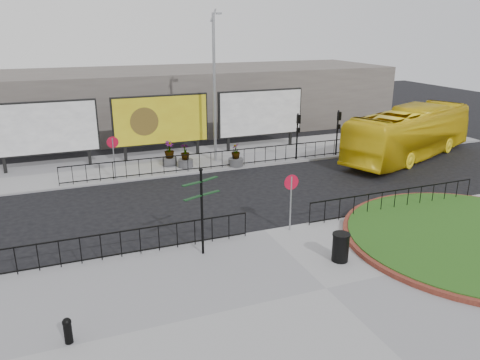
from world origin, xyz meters
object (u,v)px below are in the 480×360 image
litter_bin (341,247)px  planter_a (169,156)px  fingerpost_sign (202,203)px  bus (410,133)px  lamp_post (214,87)px  planter_b (185,158)px  billboard_mid (161,120)px  bollard (68,329)px  planter_c (236,158)px

litter_bin → planter_a: (-2.98, 14.50, 0.07)m
fingerpost_sign → bus: bearing=8.9°
lamp_post → fingerpost_sign: (-4.57, -12.10, -2.64)m
lamp_post → litter_bin: bearing=-90.1°
planter_b → fingerpost_sign: bearing=-101.8°
billboard_mid → planter_a: 2.71m
billboard_mid → bollard: bearing=-110.2°
litter_bin → bus: bearing=41.5°
planter_b → planter_a: bearing=140.4°
bus → planter_a: size_ratio=7.80×
lamp_post → litter_bin: size_ratio=8.51×
billboard_mid → planter_b: size_ratio=4.24×
litter_bin → planter_c: size_ratio=0.76×
planter_c → lamp_post: bearing=115.8°
bollard → planter_c: bearing=54.0°
bollard → planter_c: 17.59m
litter_bin → planter_b: (-2.15, 13.82, 0.01)m
planter_a → planter_b: (0.83, -0.68, -0.06)m
planter_a → planter_b: bearing=-39.6°
lamp_post → litter_bin: 15.08m
lamp_post → bollard: 18.99m
bollard → billboard_mid: bearing=69.8°
lamp_post → planter_a: lamp_post is taller
planter_b → billboard_mid: bearing=107.3°
lamp_post → litter_bin: lamp_post is taller
bollard → planter_a: bearing=67.5°
billboard_mid → lamp_post: 4.23m
litter_bin → planter_b: bearing=98.9°
planter_a → planter_c: bearing=-22.9°
billboard_mid → planter_c: (3.78, -3.57, -1.95)m
bollard → planter_c: (10.33, 14.24, 0.10)m
planter_c → bollard: bearing=-126.0°
litter_bin → bus: (12.28, 10.86, 1.01)m
litter_bin → planter_b: 13.98m
planter_c → fingerpost_sign: bearing=-117.0°
bus → planter_a: 15.72m
billboard_mid → planter_c: size_ratio=4.33×
billboard_mid → fingerpost_sign: bearing=-96.3°
bus → planter_c: bus is taller
billboard_mid → lamp_post: lamp_post is taller
billboard_mid → lamp_post: (3.01, -1.97, 2.23)m
lamp_post → fingerpost_sign: bearing=-110.7°
bollard → planter_b: size_ratio=0.53×
fingerpost_sign → planter_c: fingerpost_sign is taller
bollard → planter_b: 16.85m
bollard → planter_c: size_ratio=0.54×
lamp_post → bollard: size_ratio=11.89×
planter_b → planter_c: size_ratio=1.02×
planter_a → lamp_post: bearing=0.0°
litter_bin → planter_b: planter_b is taller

